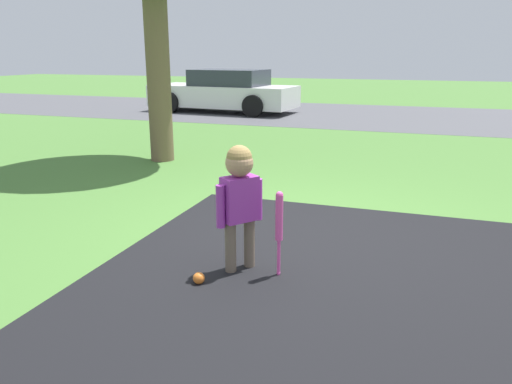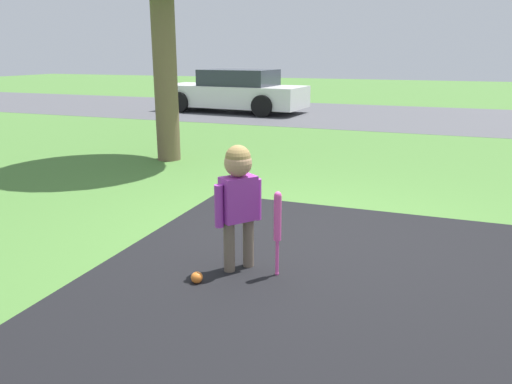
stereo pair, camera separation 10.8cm
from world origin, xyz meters
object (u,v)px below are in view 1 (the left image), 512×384
(baseball_bat, at_px, (279,222))
(sports_ball, at_px, (199,278))
(child, at_px, (240,190))
(parked_car, at_px, (224,92))

(baseball_bat, height_order, sports_ball, baseball_bat)
(child, distance_m, baseball_bat, 0.40)
(child, height_order, parked_car, parked_car)
(child, xyz_separation_m, parked_car, (-4.43, 10.41, -0.08))
(baseball_bat, distance_m, parked_car, 11.46)
(child, bearing_deg, baseball_bat, -54.51)
(baseball_bat, bearing_deg, parked_car, 114.55)
(parked_car, bearing_deg, sports_ball, 115.97)
(sports_ball, bearing_deg, baseball_bat, 33.16)
(child, relative_size, sports_ball, 11.22)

